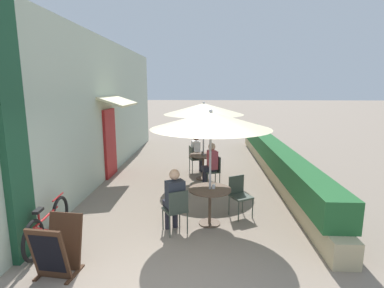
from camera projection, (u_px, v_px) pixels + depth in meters
name	position (u px, v px, depth m)	size (l,w,h in m)	color
ground_plane	(163.00, 283.00, 4.28)	(120.00, 120.00, 0.00)	gray
cafe_facade_wall	(108.00, 108.00, 9.53)	(0.98, 11.54, 4.20)	#B2C1AD
planter_hedge	(273.00, 157.00, 9.61)	(0.60, 10.54, 1.01)	tan
patio_table_near	(210.00, 197.00, 6.05)	(0.86, 0.86, 0.75)	brown
patio_umbrella_near	(211.00, 120.00, 5.75)	(2.35, 2.35, 2.34)	#B7B7BC
cafe_chair_near_left	(176.00, 208.00, 5.65)	(0.54, 0.54, 0.87)	#384238
seated_patron_near_left	(174.00, 197.00, 5.72)	(0.47, 0.51, 1.25)	#23232D
cafe_chair_near_right	(239.00, 193.00, 6.46)	(0.54, 0.54, 0.87)	#384238
coffee_cup_near	(214.00, 186.00, 6.02)	(0.07, 0.07, 0.09)	white
patio_table_mid	(203.00, 161.00, 9.05)	(0.86, 0.86, 0.75)	brown
patio_umbrella_mid	(204.00, 109.00, 8.75)	(2.35, 2.35, 2.34)	#B7B7BC
cafe_chair_mid_left	(214.00, 169.00, 8.35)	(0.50, 0.50, 0.87)	#384238
seated_patron_mid_left	(210.00, 163.00, 8.29)	(0.48, 0.43, 1.25)	#23232D
cafe_chair_mid_right	(194.00, 157.00, 9.77)	(0.50, 0.50, 0.87)	#384238
seated_patron_mid_right	(197.00, 152.00, 9.76)	(0.48, 0.43, 1.25)	#23232D
coffee_cup_mid	(203.00, 153.00, 9.07)	(0.07, 0.07, 0.09)	#232328
bicycle_leaning	(48.00, 225.00, 5.30)	(0.17, 1.72, 0.77)	black
menu_board	(57.00, 248.00, 4.43)	(0.61, 0.68, 0.85)	#422819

